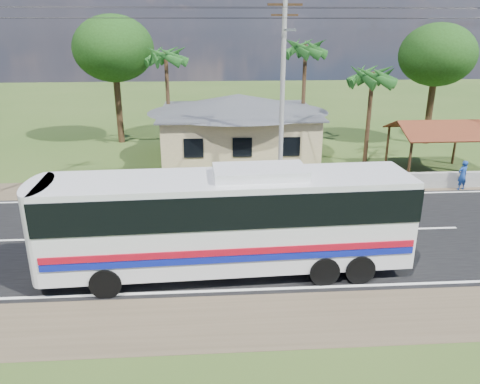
# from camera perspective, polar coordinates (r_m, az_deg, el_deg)

# --- Properties ---
(ground) EXTENTS (120.00, 120.00, 0.00)m
(ground) POSITION_cam_1_polar(r_m,az_deg,el_deg) (20.98, -0.70, -5.18)
(ground) COLOR #304B1A
(ground) RESTS_ON ground
(road) EXTENTS (120.00, 16.00, 0.03)m
(road) POSITION_cam_1_polar(r_m,az_deg,el_deg) (20.98, -0.70, -5.16)
(road) COLOR black
(road) RESTS_ON ground
(house) EXTENTS (12.40, 10.00, 5.00)m
(house) POSITION_cam_1_polar(r_m,az_deg,el_deg) (32.65, -0.23, 8.81)
(house) COLOR #C6B284
(house) RESTS_ON ground
(waiting_shed) EXTENTS (5.20, 4.48, 3.35)m
(waiting_shed) POSITION_cam_1_polar(r_m,az_deg,el_deg) (31.46, 22.89, 7.00)
(waiting_shed) COLOR #372414
(waiting_shed) RESTS_ON ground
(concrete_barrier) EXTENTS (7.00, 0.30, 0.90)m
(concrete_barrier) POSITION_cam_1_polar(r_m,az_deg,el_deg) (29.07, 22.97, 1.36)
(concrete_barrier) COLOR #9E9E99
(concrete_barrier) RESTS_ON ground
(utility_poles) EXTENTS (32.80, 2.22, 11.00)m
(utility_poles) POSITION_cam_1_polar(r_m,az_deg,el_deg) (25.93, 4.48, 12.88)
(utility_poles) COLOR #9E9E99
(utility_poles) RESTS_ON ground
(palm_near) EXTENTS (2.80, 2.80, 6.70)m
(palm_near) POSITION_cam_1_polar(r_m,az_deg,el_deg) (31.94, 15.85, 13.40)
(palm_near) COLOR #47301E
(palm_near) RESTS_ON ground
(palm_mid) EXTENTS (2.80, 2.80, 8.20)m
(palm_mid) POSITION_cam_1_polar(r_m,az_deg,el_deg) (35.24, 8.00, 16.83)
(palm_mid) COLOR #47301E
(palm_mid) RESTS_ON ground
(palm_far) EXTENTS (2.80, 2.80, 7.70)m
(palm_far) POSITION_cam_1_polar(r_m,az_deg,el_deg) (35.19, -9.04, 15.99)
(palm_far) COLOR #47301E
(palm_far) RESTS_ON ground
(tree_behind_house) EXTENTS (6.00, 6.00, 9.61)m
(tree_behind_house) POSITION_cam_1_polar(r_m,az_deg,el_deg) (37.69, -15.14, 16.48)
(tree_behind_house) COLOR #47301E
(tree_behind_house) RESTS_ON ground
(tree_behind_shed) EXTENTS (5.60, 5.60, 9.02)m
(tree_behind_shed) POSITION_cam_1_polar(r_m,az_deg,el_deg) (38.98, 22.89, 15.10)
(tree_behind_shed) COLOR #47301E
(tree_behind_shed) RESTS_ON ground
(coach_bus) EXTENTS (13.28, 3.33, 4.09)m
(coach_bus) POSITION_cam_1_polar(r_m,az_deg,el_deg) (16.99, -1.27, -2.77)
(coach_bus) COLOR silver
(coach_bus) RESTS_ON ground
(motorcycle) EXTENTS (2.01, 1.08, 1.00)m
(motorcycle) POSITION_cam_1_polar(r_m,az_deg,el_deg) (27.80, 13.87, 1.70)
(motorcycle) COLOR black
(motorcycle) RESTS_ON ground
(person) EXTENTS (0.72, 0.58, 1.71)m
(person) POSITION_cam_1_polar(r_m,az_deg,el_deg) (29.13, 25.49, 1.87)
(person) COLOR navy
(person) RESTS_ON ground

